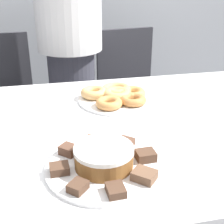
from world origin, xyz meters
TOP-DOWN VIEW (x-y plane):
  - table at (0.00, 0.00)m, footprint 1.74×1.00m
  - person_standing at (-0.04, 0.83)m, footprint 0.37×0.37m
  - office_chair_left at (-0.47, 0.92)m, footprint 0.49×0.49m
  - office_chair_right at (0.36, 0.92)m, footprint 0.50×0.50m
  - plate_cake at (-0.06, -0.26)m, footprint 0.32×0.32m
  - plate_donuts at (0.09, 0.22)m, footprint 0.33×0.33m
  - frosted_cake at (-0.06, -0.26)m, footprint 0.16×0.16m
  - lamington_0 at (0.02, -0.17)m, footprint 0.07×0.07m
  - lamington_1 at (-0.06, -0.13)m, footprint 0.04×0.05m
  - lamington_2 at (-0.15, -0.17)m, footprint 0.06×0.06m
  - lamington_3 at (-0.18, -0.26)m, footprint 0.05×0.05m
  - lamington_4 at (-0.14, -0.35)m, footprint 0.06×0.06m
  - lamington_5 at (-0.05, -0.38)m, footprint 0.05×0.05m
  - lamington_6 at (0.03, -0.34)m, footprint 0.08×0.08m
  - lamington_7 at (0.06, -0.25)m, footprint 0.06×0.05m
  - donut_0 at (0.09, 0.22)m, footprint 0.12×0.12m
  - donut_1 at (0.14, 0.15)m, footprint 0.11×0.11m
  - donut_2 at (0.16, 0.23)m, footprint 0.12×0.12m
  - donut_3 at (0.10, 0.27)m, footprint 0.13×0.13m
  - donut_4 at (-0.00, 0.26)m, footprint 0.11×0.11m
  - donut_5 at (0.04, 0.14)m, footprint 0.11×0.11m

SIDE VIEW (x-z plane):
  - office_chair_left at x=-0.47m, z-range -0.02..0.89m
  - office_chair_right at x=0.36m, z-range -0.02..0.89m
  - table at x=0.00m, z-range 0.30..1.06m
  - plate_cake at x=-0.06m, z-range 0.76..0.77m
  - plate_donuts at x=0.09m, z-range 0.76..0.77m
  - lamington_5 at x=-0.05m, z-range 0.77..0.79m
  - lamington_0 at x=0.02m, z-range 0.77..0.79m
  - lamington_4 at x=-0.14m, z-range 0.77..0.79m
  - lamington_3 at x=-0.18m, z-range 0.77..0.79m
  - lamington_6 at x=0.03m, z-range 0.77..0.80m
  - lamington_1 at x=-0.06m, z-range 0.77..0.80m
  - lamington_2 at x=-0.15m, z-range 0.77..0.80m
  - lamington_7 at x=0.06m, z-range 0.77..0.80m
  - donut_1 at x=0.14m, z-range 0.77..0.80m
  - donut_5 at x=0.04m, z-range 0.77..0.81m
  - donut_2 at x=0.16m, z-range 0.77..0.81m
  - donut_3 at x=0.10m, z-range 0.77..0.81m
  - donut_4 at x=0.00m, z-range 0.77..0.81m
  - donut_0 at x=0.09m, z-range 0.77..0.81m
  - frosted_cake at x=-0.06m, z-range 0.77..0.83m
  - person_standing at x=-0.04m, z-range 0.05..1.74m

